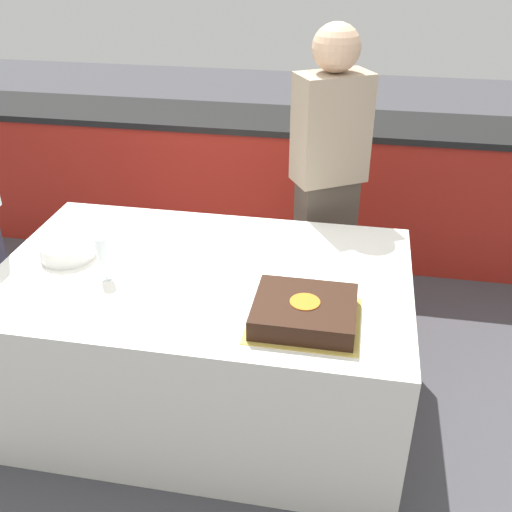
# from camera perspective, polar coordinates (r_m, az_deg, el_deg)

# --- Properties ---
(ground_plane) EXTENTS (14.00, 14.00, 0.00)m
(ground_plane) POSITION_cam_1_polar(r_m,az_deg,el_deg) (3.01, -4.52, -13.37)
(ground_plane) COLOR #424247
(back_counter) EXTENTS (4.40, 0.58, 0.92)m
(back_counter) POSITION_cam_1_polar(r_m,az_deg,el_deg) (4.12, 0.89, 7.00)
(back_counter) COLOR #A82319
(back_counter) RESTS_ON ground_plane
(dining_table) EXTENTS (1.77, 1.11, 0.73)m
(dining_table) POSITION_cam_1_polar(r_m,az_deg,el_deg) (2.78, -4.82, -7.89)
(dining_table) COLOR white
(dining_table) RESTS_ON ground_plane
(cake) EXTENTS (0.42, 0.37, 0.09)m
(cake) POSITION_cam_1_polar(r_m,az_deg,el_deg) (2.25, 4.64, -5.30)
(cake) COLOR gold
(cake) RESTS_ON dining_table
(plate_stack) EXTENTS (0.24, 0.24, 0.07)m
(plate_stack) POSITION_cam_1_polar(r_m,az_deg,el_deg) (2.78, -17.52, 0.58)
(plate_stack) COLOR white
(plate_stack) RESTS_ON dining_table
(wine_glass) EXTENTS (0.06, 0.06, 0.19)m
(wine_glass) POSITION_cam_1_polar(r_m,az_deg,el_deg) (2.53, -14.42, 0.41)
(wine_glass) COLOR white
(wine_glass) RESTS_ON dining_table
(side_plate_near_cake) EXTENTS (0.21, 0.21, 0.00)m
(side_plate_near_cake) POSITION_cam_1_polar(r_m,az_deg,el_deg) (2.54, 3.34, -1.75)
(side_plate_near_cake) COLOR white
(side_plate_near_cake) RESTS_ON dining_table
(person_cutting_cake) EXTENTS (0.41, 0.36, 1.64)m
(person_cutting_cake) POSITION_cam_1_polar(r_m,az_deg,el_deg) (3.13, 6.87, 7.22)
(person_cutting_cake) COLOR #4C4238
(person_cutting_cake) RESTS_ON ground_plane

